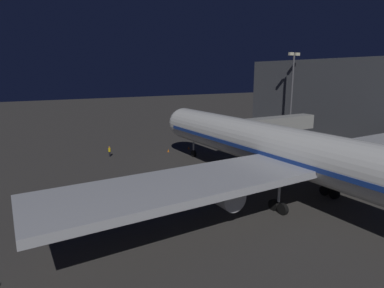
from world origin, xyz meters
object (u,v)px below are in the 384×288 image
airliner_at_gate (311,158)px  ground_crew_under_port_wing (110,151)px  jet_bridge (265,126)px  traffic_cone_nose_starboard (168,150)px  apron_floodlight_mast (292,91)px  traffic_cone_nose_port (189,148)px

airliner_at_gate → ground_crew_under_port_wing: size_ratio=33.73×
airliner_at_gate → jet_bridge: size_ratio=3.28×
ground_crew_under_port_wing → traffic_cone_nose_starboard: (-10.41, 2.22, -0.74)m
airliner_at_gate → ground_crew_under_port_wing: airliner_at_gate is taller
apron_floodlight_mast → traffic_cone_nose_port: apron_floodlight_mast is taller
airliner_at_gate → jet_bridge: (-10.40, -18.13, 0.11)m
apron_floodlight_mast → traffic_cone_nose_starboard: bearing=-7.8°
jet_bridge → traffic_cone_nose_port: bearing=-55.5°
traffic_cone_nose_port → traffic_cone_nose_starboard: bearing=0.0°
ground_crew_under_port_wing → traffic_cone_nose_port: size_ratio=3.36×
airliner_at_gate → apron_floodlight_mast: (-25.50, -26.27, 5.28)m
airliner_at_gate → traffic_cone_nose_starboard: size_ratio=113.42×
airliner_at_gate → traffic_cone_nose_starboard: airliner_at_gate is taller
ground_crew_under_port_wing → apron_floodlight_mast: bearing=171.0°
airliner_at_gate → jet_bridge: airliner_at_gate is taller
apron_floodlight_mast → traffic_cone_nose_starboard: (27.70, -3.78, -10.47)m
apron_floodlight_mast → jet_bridge: bearing=28.3°
jet_bridge → ground_crew_under_port_wing: jet_bridge is taller
airliner_at_gate → traffic_cone_nose_starboard: (2.20, -30.05, -5.19)m
traffic_cone_nose_starboard → airliner_at_gate: bearing=94.2°
apron_floodlight_mast → ground_crew_under_port_wing: 39.79m
jet_bridge → apron_floodlight_mast: apron_floodlight_mast is taller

